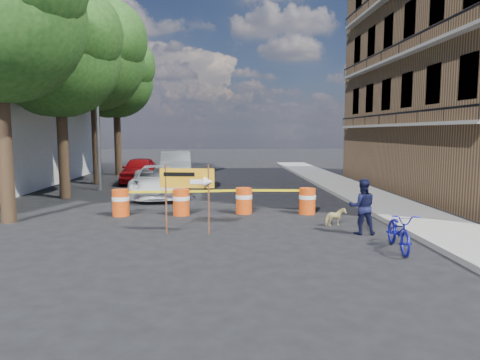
{
  "coord_description": "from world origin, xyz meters",
  "views": [
    {
      "loc": [
        -0.22,
        -11.59,
        2.84
      ],
      "look_at": [
        0.49,
        2.08,
        1.3
      ],
      "focal_mm": 32.0,
      "sensor_mm": 36.0,
      "label": 1
    }
  ],
  "objects": [
    {
      "name": "barrel_mid_left",
      "position": [
        -1.48,
        2.91,
        0.47
      ],
      "size": [
        0.58,
        0.58,
        0.9
      ],
      "color": "red",
      "rests_on": "ground"
    },
    {
      "name": "tree_mid_a",
      "position": [
        -6.74,
        7.0,
        6.01
      ],
      "size": [
        5.25,
        5.0,
        8.68
      ],
      "color": "#332316",
      "rests_on": "ground"
    },
    {
      "name": "suv_white",
      "position": [
        -2.87,
        7.25,
        0.69
      ],
      "size": [
        2.83,
        5.18,
        1.38
      ],
      "primitive_type": "imported",
      "rotation": [
        0.0,
        0.0,
        0.11
      ],
      "color": "white",
      "rests_on": "ground"
    },
    {
      "name": "streetlamp",
      "position": [
        -5.93,
        9.5,
        4.38
      ],
      "size": [
        1.25,
        0.18,
        8.0
      ],
      "color": "gray",
      "rests_on": "ground"
    },
    {
      "name": "barrel_far_left",
      "position": [
        -3.52,
        2.92,
        0.47
      ],
      "size": [
        0.58,
        0.58,
        0.9
      ],
      "color": "red",
      "rests_on": "ground"
    },
    {
      "name": "detour_sign",
      "position": [
        -0.87,
        0.15,
        1.43
      ],
      "size": [
        1.51,
        0.35,
        1.95
      ],
      "rotation": [
        0.0,
        0.0,
        -0.12
      ],
      "color": "#592D19",
      "rests_on": "ground"
    },
    {
      "name": "bicycle",
      "position": [
        4.13,
        -1.72,
        0.9
      ],
      "size": [
        0.75,
        1.02,
        1.79
      ],
      "primitive_type": "imported",
      "rotation": [
        0.0,
        0.0,
        -0.14
      ],
      "color": "#13139D",
      "rests_on": "ground"
    },
    {
      "name": "sedan_red",
      "position": [
        -4.62,
        12.55,
        0.72
      ],
      "size": [
        1.75,
        4.25,
        1.44
      ],
      "primitive_type": "imported",
      "rotation": [
        0.0,
        0.0,
        0.01
      ],
      "color": "#A60D13",
      "rests_on": "ground"
    },
    {
      "name": "tree_mid_b",
      "position": [
        -6.73,
        12.0,
        6.71
      ],
      "size": [
        5.67,
        5.4,
        9.62
      ],
      "color": "#332316",
      "rests_on": "ground"
    },
    {
      "name": "barrel_mid_right",
      "position": [
        0.68,
        3.13,
        0.47
      ],
      "size": [
        0.58,
        0.58,
        0.9
      ],
      "color": "red",
      "rests_on": "ground"
    },
    {
      "name": "ground",
      "position": [
        0.0,
        0.0,
        0.0
      ],
      "size": [
        120.0,
        120.0,
        0.0
      ],
      "primitive_type": "plane",
      "color": "black",
      "rests_on": "ground"
    },
    {
      "name": "sidewalk_east",
      "position": [
        6.2,
        6.0,
        0.07
      ],
      "size": [
        2.4,
        40.0,
        0.15
      ],
      "primitive_type": "cube",
      "color": "gray",
      "rests_on": "ground"
    },
    {
      "name": "sedan_silver",
      "position": [
        -2.8,
        14.67,
        0.84
      ],
      "size": [
        2.22,
        5.21,
        1.67
      ],
      "primitive_type": "imported",
      "rotation": [
        0.0,
        0.0,
        0.09
      ],
      "color": "#BABEC2",
      "rests_on": "ground"
    },
    {
      "name": "pedestrian",
      "position": [
        3.78,
        -0.07,
        0.77
      ],
      "size": [
        0.83,
        0.68,
        1.55
      ],
      "primitive_type": "imported",
      "rotation": [
        0.0,
        0.0,
        3.0
      ],
      "color": "black",
      "rests_on": "ground"
    },
    {
      "name": "dog",
      "position": [
        3.34,
        1.0,
        0.27
      ],
      "size": [
        0.7,
        0.52,
        0.54
      ],
      "primitive_type": "imported",
      "rotation": [
        0.0,
        0.0,
        1.97
      ],
      "color": "tan",
      "rests_on": "ground"
    },
    {
      "name": "barrel_far_right",
      "position": [
        2.88,
        2.95,
        0.47
      ],
      "size": [
        0.58,
        0.58,
        0.9
      ],
      "color": "red",
      "rests_on": "ground"
    },
    {
      "name": "tree_far",
      "position": [
        -6.74,
        17.0,
        6.22
      ],
      "size": [
        5.04,
        4.8,
        8.84
      ],
      "color": "#332316",
      "rests_on": "ground"
    }
  ]
}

